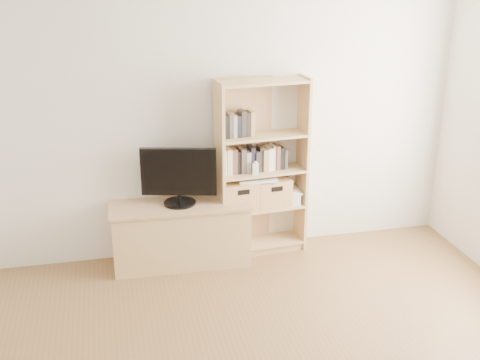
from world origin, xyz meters
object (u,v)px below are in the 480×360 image
object	(u,v)px
tv_stand	(181,234)
basket_right	(272,191)
baby_monitor	(256,169)
basket_left	(239,195)
television	(179,176)
bookshelf	(262,168)
laptop	(257,178)

from	to	relation	value
tv_stand	basket_right	bearing A→B (deg)	7.12
baby_monitor	basket_left	size ratio (longest dim) A/B	0.31
baby_monitor	basket_right	size ratio (longest dim) A/B	0.33
television	basket_left	xyz separation A→B (m)	(0.55, 0.06, -0.25)
basket_left	basket_right	world-z (taller)	basket_left
television	basket_left	world-z (taller)	television
bookshelf	baby_monitor	bearing A→B (deg)	-135.00
basket_right	laptop	world-z (taller)	laptop
baby_monitor	basket_left	xyz separation A→B (m)	(-0.14, 0.08, -0.27)
basket_left	laptop	world-z (taller)	laptop
basket_right	tv_stand	bearing A→B (deg)	179.16
bookshelf	laptop	world-z (taller)	bookshelf
bookshelf	basket_right	bearing A→B (deg)	-2.60
baby_monitor	laptop	bearing A→B (deg)	75.01
tv_stand	bookshelf	size ratio (longest dim) A/B	0.73
bookshelf	laptop	xyz separation A→B (m)	(-0.05, -0.02, -0.08)
baby_monitor	basket_left	distance (m)	0.31
basket_right	laptop	size ratio (longest dim) A/B	0.90
baby_monitor	bookshelf	bearing A→B (deg)	56.70
tv_stand	baby_monitor	xyz separation A→B (m)	(0.69, -0.02, 0.58)
basket_left	laptop	bearing A→B (deg)	-3.27
bookshelf	basket_left	world-z (taller)	bookshelf
basket_right	television	bearing A→B (deg)	179.16
baby_monitor	television	bearing A→B (deg)	-175.07
baby_monitor	laptop	xyz separation A→B (m)	(0.03, 0.08, -0.12)
basket_right	basket_left	bearing A→B (deg)	178.75
television	basket_right	world-z (taller)	television
basket_left	laptop	distance (m)	0.23
bookshelf	baby_monitor	xyz separation A→B (m)	(-0.08, -0.10, 0.03)
tv_stand	basket_right	size ratio (longest dim) A/B	3.82
basket_right	baby_monitor	bearing A→B (deg)	-156.91
laptop	television	bearing A→B (deg)	-171.67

